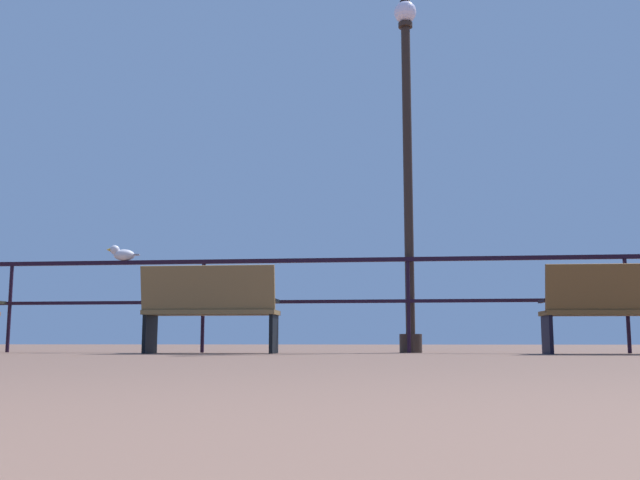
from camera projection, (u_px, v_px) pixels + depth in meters
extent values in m
cube|color=black|center=(408.00, 259.00, 8.57)|extent=(19.69, 0.05, 0.05)
cube|color=black|center=(408.00, 301.00, 8.50)|extent=(19.69, 0.04, 0.04)
cylinder|color=black|center=(10.00, 308.00, 9.03)|extent=(0.04, 0.04, 1.09)
cylinder|color=black|center=(203.00, 307.00, 8.76)|extent=(0.04, 0.04, 1.09)
cylinder|color=black|center=(408.00, 306.00, 8.49)|extent=(0.04, 0.04, 1.09)
cylinder|color=black|center=(627.00, 305.00, 8.23)|extent=(0.04, 0.04, 1.09)
cube|color=brown|center=(212.00, 313.00, 8.16)|extent=(1.50, 0.48, 0.05)
cube|color=brown|center=(208.00, 289.00, 7.98)|extent=(1.49, 0.16, 0.51)
cube|color=black|center=(274.00, 333.00, 8.06)|extent=(0.04, 0.42, 0.45)
cube|color=black|center=(277.00, 301.00, 8.29)|extent=(0.04, 0.32, 0.04)
cube|color=black|center=(150.00, 333.00, 8.19)|extent=(0.04, 0.42, 0.45)
cube|color=black|center=(156.00, 302.00, 8.42)|extent=(0.04, 0.32, 0.04)
cube|color=brown|center=(612.00, 313.00, 7.69)|extent=(1.45, 0.47, 0.05)
cube|color=brown|center=(617.00, 288.00, 7.53)|extent=(1.44, 0.18, 0.51)
cube|color=black|center=(547.00, 334.00, 7.71)|extent=(0.05, 0.39, 0.43)
cube|color=black|center=(542.00, 301.00, 7.92)|extent=(0.04, 0.30, 0.04)
cylinder|color=#2E211A|center=(411.00, 343.00, 8.58)|extent=(0.27, 0.27, 0.22)
cylinder|color=#2E211A|center=(408.00, 176.00, 8.86)|extent=(0.11, 0.11, 3.82)
cylinder|color=#2E211A|center=(405.00, 25.00, 9.13)|extent=(0.18, 0.18, 0.06)
sphere|color=white|center=(405.00, 12.00, 9.16)|extent=(0.28, 0.28, 0.28)
ellipsoid|color=silver|center=(124.00, 255.00, 8.96)|extent=(0.28, 0.21, 0.14)
ellipsoid|color=gray|center=(124.00, 253.00, 8.96)|extent=(0.25, 0.17, 0.05)
sphere|color=silver|center=(115.00, 250.00, 8.95)|extent=(0.11, 0.11, 0.11)
cone|color=gold|center=(108.00, 250.00, 8.94)|extent=(0.06, 0.06, 0.05)
cube|color=gray|center=(136.00, 255.00, 8.98)|extent=(0.10, 0.08, 0.02)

